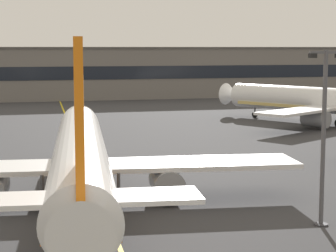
% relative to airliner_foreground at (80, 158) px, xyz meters
% --- Properties ---
extents(taxiway_centreline, '(9.14, 179.80, 0.01)m').
position_rel_airliner_foreground_xyz_m(taxiway_centreline, '(2.18, 14.30, -3.37)').
color(taxiway_centreline, yellow).
rests_on(taxiway_centreline, ground).
extents(airliner_foreground, '(32.34, 41.50, 11.65)m').
position_rel_airliner_foreground_xyz_m(airliner_foreground, '(0.00, 0.00, 0.00)').
color(airliner_foreground, white).
rests_on(airliner_foreground, ground).
extents(apron_lamp_post, '(2.24, 0.90, 11.05)m').
position_rel_airliner_foreground_xyz_m(apron_lamp_post, '(14.13, -9.11, 2.44)').
color(apron_lamp_post, '#515156').
rests_on(apron_lamp_post, ground).
extents(terminal_building, '(169.11, 12.40, 11.36)m').
position_rel_airliner_foreground_xyz_m(terminal_building, '(0.42, 94.50, 2.32)').
color(terminal_building, slate).
rests_on(terminal_building, ground).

